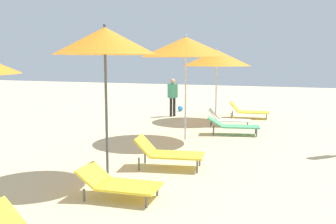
{
  "coord_description": "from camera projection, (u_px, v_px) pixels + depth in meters",
  "views": [
    {
      "loc": [
        2.97,
        5.34,
        2.27
      ],
      "look_at": [
        0.22,
        12.33,
        1.27
      ],
      "focal_mm": 41.6,
      "sensor_mm": 36.0,
      "label": 1
    }
  ],
  "objects": [
    {
      "name": "person_walking_near",
      "position": [
        173.0,
        94.0,
        15.76
      ],
      "size": [
        0.37,
        0.42,
        1.54
      ],
      "rotation": [
        0.0,
        0.0,
        5.74
      ],
      "color": "#262628",
      "rests_on": "ground"
    },
    {
      "name": "lounger_farthest_shoreside",
      "position": [
        248.0,
        111.0,
        15.34
      ],
      "size": [
        1.61,
        0.88,
        0.66
      ],
      "rotation": [
        0.0,
        0.0,
        0.12
      ],
      "color": "yellow",
      "rests_on": "ground"
    },
    {
      "name": "umbrella_fifth",
      "position": [
        186.0,
        47.0,
        10.84
      ],
      "size": [
        2.53,
        2.53,
        2.98
      ],
      "color": "silver",
      "rests_on": "ground"
    },
    {
      "name": "lounger_fifth_shoreside",
      "position": [
        233.0,
        125.0,
        11.93
      ],
      "size": [
        1.67,
        0.93,
        0.55
      ],
      "rotation": [
        0.0,
        0.0,
        0.23
      ],
      "color": "#4CA572",
      "rests_on": "ground"
    },
    {
      "name": "lounger_fourth_shoreside",
      "position": [
        168.0,
        152.0,
        8.21
      ],
      "size": [
        1.52,
        0.93,
        0.66
      ],
      "rotation": [
        0.0,
        0.0,
        0.2
      ],
      "color": "yellow",
      "rests_on": "ground"
    },
    {
      "name": "lounger_farthest_inland",
      "position": [
        228.0,
        119.0,
        13.43
      ],
      "size": [
        1.51,
        0.83,
        0.61
      ],
      "rotation": [
        0.0,
        0.0,
        0.19
      ],
      "color": "white",
      "rests_on": "ground"
    },
    {
      "name": "umbrella_farthest",
      "position": [
        217.0,
        58.0,
        14.43
      ],
      "size": [
        2.53,
        2.53,
        2.71
      ],
      "color": "silver",
      "rests_on": "ground"
    },
    {
      "name": "umbrella_fourth",
      "position": [
        105.0,
        41.0,
        7.23
      ],
      "size": [
        1.95,
        1.95,
        2.94
      ],
      "color": "#4C4C51",
      "rests_on": "ground"
    },
    {
      "name": "lounger_fourth_inland",
      "position": [
        118.0,
        183.0,
        6.41
      ],
      "size": [
        1.38,
        0.78,
        0.51
      ],
      "rotation": [
        0.0,
        0.0,
        0.1
      ],
      "color": "yellow",
      "rests_on": "ground"
    },
    {
      "name": "beach_ball",
      "position": [
        180.0,
        108.0,
        17.47
      ],
      "size": [
        0.25,
        0.25,
        0.25
      ],
      "primitive_type": "sphere",
      "color": "#338CD8",
      "rests_on": "ground"
    }
  ]
}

